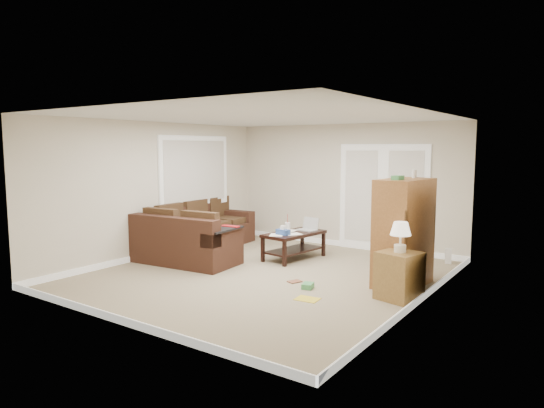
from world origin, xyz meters
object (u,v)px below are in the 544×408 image
Objects in this scene: coffee_table at (295,244)px; side_cabinet at (399,272)px; tv_armoire at (403,232)px; sectional_sofa at (197,237)px.

coffee_table is 2.71m from side_cabinet.
coffee_table is at bearing 166.79° from side_cabinet.
coffee_table is 1.21× the size of side_cabinet.
tv_armoire reaches higher than coffee_table.
sectional_sofa is 4.18m from side_cabinet.
side_cabinet is (0.20, -0.68, -0.42)m from tv_armoire.
tv_armoire is (2.22, -0.54, 0.53)m from coffee_table.
side_cabinet reaches higher than sectional_sofa.
sectional_sofa is at bearing -172.98° from side_cabinet.
tv_armoire is (3.95, 0.20, 0.46)m from sectional_sofa.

